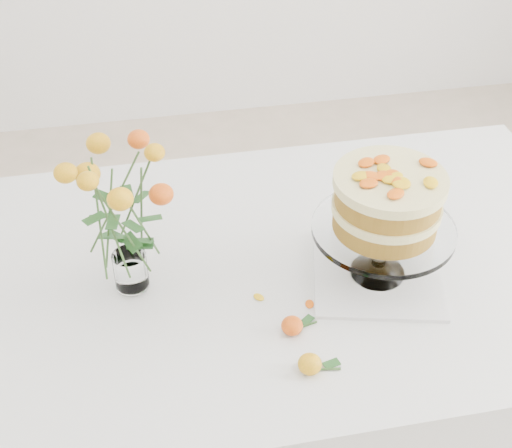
% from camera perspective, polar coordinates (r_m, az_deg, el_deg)
% --- Properties ---
extents(table, '(1.43, 0.93, 0.76)m').
position_cam_1_polar(table, '(1.65, 3.64, -4.98)').
color(table, tan).
rests_on(table, ground).
extents(napkin, '(0.33, 0.33, 0.01)m').
position_cam_1_polar(napkin, '(1.58, 9.64, -3.98)').
color(napkin, white).
rests_on(napkin, table).
extents(cake_stand, '(0.30, 0.30, 0.27)m').
position_cam_1_polar(cake_stand, '(1.46, 10.40, 1.31)').
color(cake_stand, white).
rests_on(cake_stand, napkin).
extents(rose_vase, '(0.27, 0.27, 0.36)m').
position_cam_1_polar(rose_vase, '(1.42, -10.71, 1.23)').
color(rose_vase, white).
rests_on(rose_vase, table).
extents(loose_rose_near, '(0.08, 0.05, 0.04)m').
position_cam_1_polar(loose_rose_near, '(1.37, 4.34, -11.11)').
color(loose_rose_near, '#FFA116').
rests_on(loose_rose_near, table).
extents(loose_rose_far, '(0.08, 0.04, 0.04)m').
position_cam_1_polar(loose_rose_far, '(1.43, 2.91, -8.13)').
color(loose_rose_far, '#C44D09').
rests_on(loose_rose_far, table).
extents(stray_petal_a, '(0.03, 0.02, 0.00)m').
position_cam_1_polar(stray_petal_a, '(1.51, 0.22, -5.88)').
color(stray_petal_a, yellow).
rests_on(stray_petal_a, table).
extents(stray_petal_b, '(0.03, 0.02, 0.00)m').
position_cam_1_polar(stray_petal_b, '(1.50, 4.30, -6.41)').
color(stray_petal_b, yellow).
rests_on(stray_petal_b, table).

